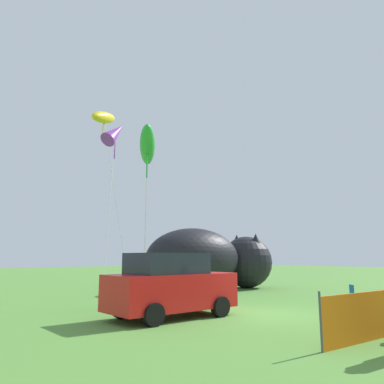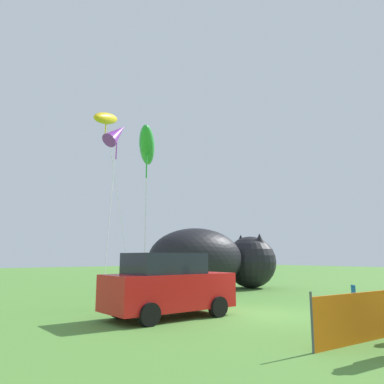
# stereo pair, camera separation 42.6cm
# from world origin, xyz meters

# --- Properties ---
(ground_plane) EXTENTS (120.00, 120.00, 0.00)m
(ground_plane) POSITION_xyz_m (0.00, 0.00, 0.00)
(ground_plane) COLOR #548C38
(parked_car) EXTENTS (4.21, 2.06, 2.03)m
(parked_car) POSITION_xyz_m (-2.66, 1.44, 1.00)
(parked_car) COLOR red
(parked_car) RESTS_ON ground
(folding_chair) EXTENTS (0.66, 0.66, 0.84)m
(folding_chair) POSITION_xyz_m (4.39, -1.12, 0.49)
(folding_chair) COLOR #1959A5
(folding_chair) RESTS_ON ground
(inflatable_cat) EXTENTS (8.67, 4.12, 3.51)m
(inflatable_cat) POSITION_xyz_m (4.92, 7.78, 1.62)
(inflatable_cat) COLOR black
(inflatable_cat) RESTS_ON ground
(kite_purple_delta) EXTENTS (2.41, 2.95, 8.62)m
(kite_purple_delta) POSITION_xyz_m (-1.74, 7.23, 7.82)
(kite_purple_delta) COLOR silver
(kite_purple_delta) RESTS_ON ground
(kite_yellow_hero) EXTENTS (2.88, 1.84, 9.66)m
(kite_yellow_hero) POSITION_xyz_m (-1.70, 8.61, 9.00)
(kite_yellow_hero) COLOR silver
(kite_yellow_hero) RESTS_ON ground
(kite_green_fish) EXTENTS (2.18, 2.90, 6.99)m
(kite_green_fish) POSITION_xyz_m (-2.17, 3.71, 6.27)
(kite_green_fish) COLOR silver
(kite_green_fish) RESTS_ON ground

